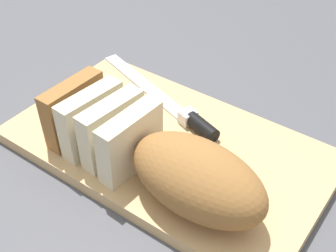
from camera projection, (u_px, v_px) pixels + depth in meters
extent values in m
plane|color=#4C4C51|center=(168.00, 152.00, 0.65)|extent=(3.00, 3.00, 0.00)
cube|color=tan|center=(168.00, 147.00, 0.65)|extent=(0.46, 0.28, 0.02)
ellipsoid|color=#996633|center=(197.00, 178.00, 0.53)|extent=(0.19, 0.12, 0.09)
cube|color=beige|center=(131.00, 142.00, 0.58)|extent=(0.04, 0.10, 0.09)
cube|color=beige|center=(113.00, 130.00, 0.59)|extent=(0.04, 0.10, 0.09)
cube|color=beige|center=(92.00, 120.00, 0.61)|extent=(0.04, 0.10, 0.09)
cube|color=#996633|center=(75.00, 110.00, 0.63)|extent=(0.04, 0.10, 0.09)
cube|color=silver|center=(146.00, 87.00, 0.74)|extent=(0.22, 0.10, 0.00)
cylinder|color=black|center=(202.00, 127.00, 0.65)|extent=(0.06, 0.04, 0.02)
cube|color=silver|center=(191.00, 118.00, 0.67)|extent=(0.03, 0.03, 0.02)
sphere|color=#A8753D|center=(192.00, 137.00, 0.64)|extent=(0.00, 0.00, 0.00)
sphere|color=#A8753D|center=(194.00, 153.00, 0.62)|extent=(0.01, 0.01, 0.01)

